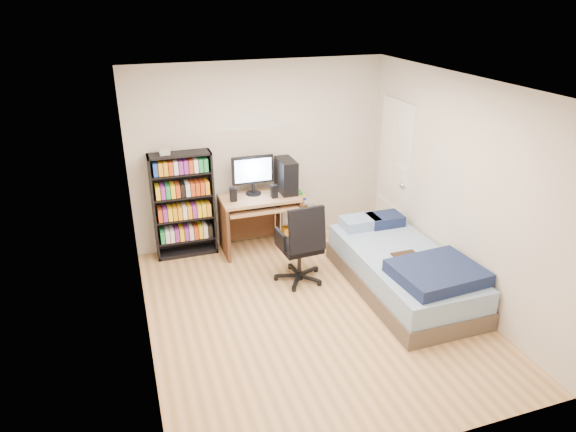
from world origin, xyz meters
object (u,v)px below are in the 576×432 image
object	(u,v)px
computer_desk	(266,199)
media_shelf	(183,204)
office_chair	(301,257)
bed	(404,270)

from	to	relation	value
computer_desk	media_shelf	bearing A→B (deg)	173.42
computer_desk	office_chair	bearing A→B (deg)	-82.99
computer_desk	bed	world-z (taller)	computer_desk
media_shelf	computer_desk	size ratio (longest dim) A/B	1.13
office_chair	media_shelf	bearing A→B (deg)	132.15
media_shelf	bed	world-z (taller)	media_shelf
bed	computer_desk	bearing A→B (deg)	126.48
media_shelf	computer_desk	distance (m)	1.10
office_chair	bed	xyz separation A→B (m)	(1.08, -0.59, -0.06)
office_chair	bed	size ratio (longest dim) A/B	0.49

